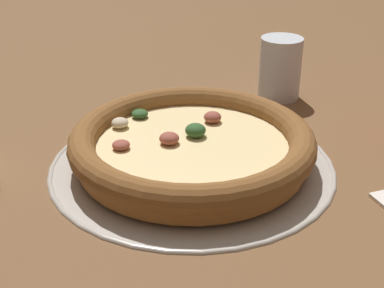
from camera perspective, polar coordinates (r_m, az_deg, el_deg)
The scene contains 4 objects.
ground_plane at distance 0.64m, azimuth 0.00°, elevation -2.27°, with size 3.00×3.00×0.00m, color brown.
pizza_tray at distance 0.64m, azimuth 0.00°, elevation -2.04°, with size 0.34×0.34×0.01m.
pizza at distance 0.62m, azimuth -0.02°, elevation -0.02°, with size 0.29×0.29×0.04m.
drinking_cup at distance 0.83m, azimuth 9.37°, elevation 7.99°, with size 0.06×0.06×0.09m.
Camera 1 is at (0.41, 0.37, 0.31)m, focal length 50.00 mm.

